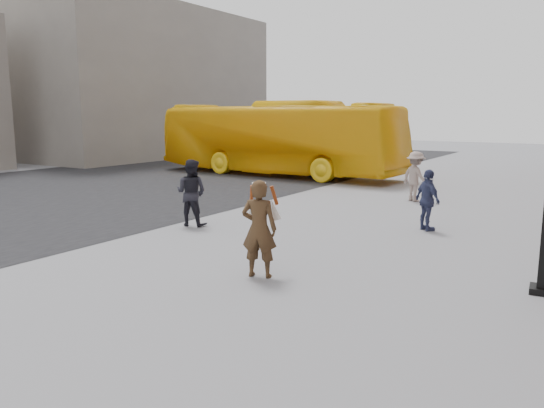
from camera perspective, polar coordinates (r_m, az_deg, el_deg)
The scene contains 8 objects.
ground at distance 9.43m, azimuth 0.20°, elevation -8.68°, with size 100.00×100.00×0.00m, color #9E9EA3.
road at distance 21.97m, azimuth -22.07°, elevation 1.26°, with size 16.00×60.00×0.01m, color black.
bg_building_far at distance 39.90m, azimuth -14.10°, elevation 12.39°, with size 10.00×18.00×10.00m, color gray.
woman at distance 9.67m, azimuth -1.38°, elevation -2.54°, with size 0.82×0.78×1.80m.
bus at distance 25.84m, azimuth 0.50°, elevation 7.08°, with size 2.97×12.68×3.53m, color yellow.
pedestrian_a at distance 14.27m, azimuth -8.67°, elevation 1.22°, with size 0.86×0.67×1.78m, color black.
pedestrian_b at distance 18.70m, azimuth 15.17°, elevation 2.88°, with size 1.10×0.63×1.70m, color gray.
pedestrian_c at distance 14.08m, azimuth 16.40°, elevation 0.40°, with size 0.92×0.38×1.58m, color navy.
Camera 1 is at (4.77, -7.57, 2.99)m, focal length 35.00 mm.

